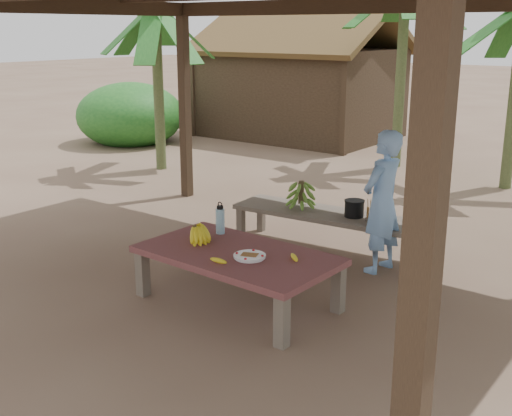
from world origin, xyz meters
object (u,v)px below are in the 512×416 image
Objects in this scene: woman at (382,202)px; work_table at (237,259)px; ripe_banana_bunch at (195,233)px; plate at (250,256)px; bench at (328,217)px; cooking_pot at (354,209)px; water_flask at (220,220)px.

work_table is at bearing -16.68° from woman.
ripe_banana_bunch reaches higher than plate.
woman is (0.75, -0.21, 0.35)m from bench.
ripe_banana_bunch is 1.94m from cooking_pot.
bench is 1.83m from ripe_banana_bunch.
bench is (-0.10, 1.76, -0.04)m from work_table.
work_table is at bearing 162.18° from plate.
water_flask reaches higher than ripe_banana_bunch.
bench is 0.34m from cooking_pot.
work_table is 6.16× the size of ripe_banana_bunch.
bench is 1.50m from water_flask.
cooking_pot is at bearing 64.71° from water_flask.
bench is 7.55× the size of ripe_banana_bunch.
ripe_banana_bunch is at bearing -94.84° from water_flask.
bench is at bearing 76.94° from ripe_banana_bunch.
ripe_banana_bunch is 0.70m from plate.
woman is (0.47, 1.61, 0.22)m from plate.
work_table is 8.68× the size of cooking_pot.
ripe_banana_bunch is at bearing -107.97° from bench.
ripe_banana_bunch is 1.04× the size of plate.
plate is 0.78m from water_flask.
water_flask reaches higher than plate.
bench is at bearing 94.94° from work_table.
work_table is 6.38× the size of plate.
plate is (0.28, -1.82, 0.12)m from bench.
woman is (0.44, -0.24, 0.20)m from cooking_pot.
bench is at bearing 98.83° from plate.
plate is at bearing -90.80° from cooking_pot.
woman is at bearing 47.07° from water_flask.
cooking_pot is (0.31, 0.03, 0.14)m from bench.
plate is at bearing -30.48° from water_flask.
plate is 0.19× the size of woman.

